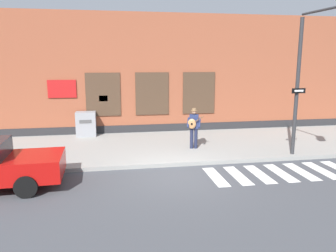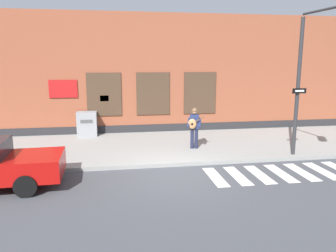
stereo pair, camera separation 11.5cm
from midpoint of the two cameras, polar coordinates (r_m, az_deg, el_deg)
ground_plane at (r=11.52m, az=1.58°, el=-8.52°), size 160.00×160.00×0.00m
sidewalk at (r=15.01m, az=-1.07°, el=-3.51°), size 28.00×5.70×0.15m
building_backdrop at (r=19.34m, az=-3.16°, el=9.06°), size 28.00×4.06×6.35m
crosswalk at (r=12.35m, az=19.27°, el=-7.76°), size 5.20×1.90×0.01m
busker at (r=14.14m, az=4.80°, el=0.03°), size 0.72×0.66×1.76m
traffic_light at (r=13.07m, az=25.02°, el=10.56°), size 0.67×2.99×5.57m
utility_box at (r=17.12m, az=-13.72°, el=0.38°), size 0.98×0.69×1.24m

